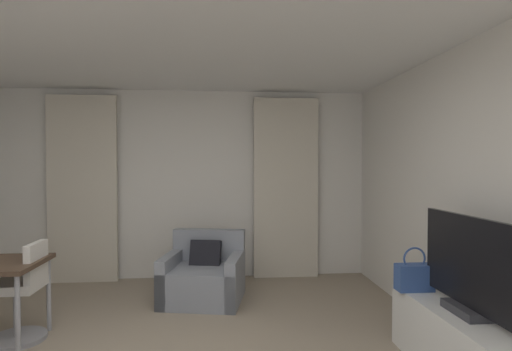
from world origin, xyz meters
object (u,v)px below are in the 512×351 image
Objects in this scene: armchair at (204,277)px; handbag_primary at (414,276)px; desk_chair at (22,297)px; tv_console at (464,347)px; tv_flatscreen at (468,268)px.

armchair is 2.75× the size of handbag_primary.
armchair is at bearing 30.62° from desk_chair.
desk_chair is 0.63× the size of tv_console.
handbag_primary reaches higher than armchair.
handbag_primary is at bearing 102.25° from tv_flatscreen.
handbag_primary is at bearing 103.11° from tv_console.
handbag_primary reaches higher than desk_chair.
tv_console is (1.94, -1.93, -0.01)m from armchair.
armchair is 0.98× the size of tv_flatscreen.
armchair is 0.73× the size of tv_console.
tv_console is at bearing -76.89° from handbag_primary.
tv_flatscreen reaches higher than handbag_primary.
tv_flatscreen is 0.60m from handbag_primary.
desk_chair is 0.85× the size of tv_flatscreen.
armchair is 2.34m from handbag_primary.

